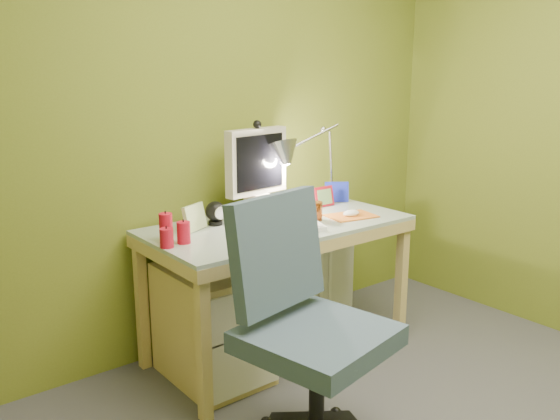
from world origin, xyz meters
TOP-DOWN VIEW (x-y plane):
  - wall_back at (0.00, 1.60)m, footprint 3.20×0.01m
  - desk at (0.17, 1.23)m, footprint 1.34×0.67m
  - monitor at (0.17, 1.41)m, footprint 0.42×0.27m
  - speaker_left at (-0.10, 1.39)m, footprint 0.10×0.10m
  - speaker_right at (0.44, 1.39)m, footprint 0.12×0.12m
  - keyboard at (0.09, 1.09)m, footprint 0.43×0.26m
  - mousepad at (0.55, 1.09)m, footprint 0.28×0.22m
  - mouse at (0.55, 1.09)m, footprint 0.10×0.07m
  - amber_tumbler at (0.35, 1.15)m, footprint 0.08×0.08m
  - candle_cluster at (-0.43, 1.24)m, footprint 0.20×0.18m
  - photo_frame_red at (0.59, 1.35)m, footprint 0.13×0.02m
  - photo_frame_blue at (0.73, 1.39)m, footprint 0.12×0.10m
  - photo_frame_green at (-0.23, 1.37)m, footprint 0.14×0.08m
  - desk_lamp at (0.62, 1.41)m, footprint 0.62×0.29m
  - task_chair at (-0.24, 0.47)m, footprint 0.67×0.67m
  - radiator at (0.69, 1.50)m, footprint 0.44×0.23m

SIDE VIEW (x-z plane):
  - radiator at x=0.69m, z-range 0.00..0.42m
  - desk at x=0.17m, z-range 0.00..0.71m
  - task_chair at x=-0.24m, z-range 0.00..1.03m
  - mousepad at x=0.55m, z-range 0.71..0.72m
  - keyboard at x=0.09m, z-range 0.71..0.74m
  - mouse at x=0.55m, z-range 0.71..0.75m
  - amber_tumbler at x=0.35m, z-range 0.71..0.81m
  - photo_frame_red at x=0.59m, z-range 0.71..0.83m
  - photo_frame_blue at x=0.73m, z-range 0.71..0.83m
  - speaker_left at x=-0.10m, z-range 0.71..0.83m
  - speaker_right at x=0.44m, z-range 0.71..0.84m
  - photo_frame_green at x=-0.23m, z-range 0.71..0.84m
  - candle_cluster at x=-0.43m, z-range 0.71..0.85m
  - monitor at x=0.17m, z-range 0.71..1.25m
  - desk_lamp at x=0.62m, z-range 0.71..1.37m
  - wall_back at x=0.00m, z-range 0.00..2.40m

